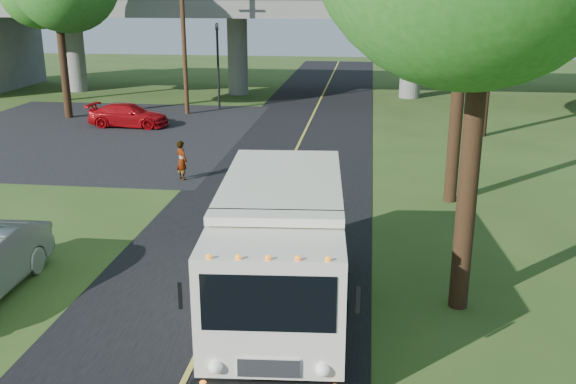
% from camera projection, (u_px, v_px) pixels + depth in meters
% --- Properties ---
extents(ground, '(120.00, 120.00, 0.00)m').
position_uv_depth(ground, '(218.00, 312.00, 14.73)').
color(ground, '#314D1B').
rests_on(ground, ground).
extents(road, '(7.00, 90.00, 0.02)m').
position_uv_depth(road, '(279.00, 186.00, 24.19)').
color(road, black).
rests_on(road, ground).
extents(parking_lot, '(16.00, 18.00, 0.01)m').
position_uv_depth(parking_lot, '(90.00, 134.00, 33.08)').
color(parking_lot, black).
rests_on(parking_lot, ground).
extents(lane_line, '(0.12, 90.00, 0.01)m').
position_uv_depth(lane_line, '(279.00, 185.00, 24.18)').
color(lane_line, gold).
rests_on(lane_line, road).
extents(overpass, '(54.00, 10.00, 7.30)m').
position_uv_depth(overpass, '(323.00, 29.00, 43.64)').
color(overpass, slate).
rests_on(overpass, ground).
extents(traffic_signal, '(0.18, 0.22, 5.20)m').
position_uv_depth(traffic_signal, '(218.00, 57.00, 39.09)').
color(traffic_signal, black).
rests_on(traffic_signal, ground).
extents(utility_pole, '(1.60, 0.26, 9.00)m').
position_uv_depth(utility_pole, '(184.00, 35.00, 36.96)').
color(utility_pole, '#472D19').
rests_on(utility_pole, ground).
extents(step_van, '(3.21, 7.44, 3.05)m').
position_uv_depth(step_van, '(281.00, 248.00, 14.09)').
color(step_van, silver).
rests_on(step_van, ground).
extents(red_sedan, '(4.36, 1.86, 1.25)m').
position_uv_depth(red_sedan, '(129.00, 115.00, 34.60)').
color(red_sedan, '#AE0A10').
rests_on(red_sedan, ground).
extents(pedestrian, '(0.67, 0.65, 1.55)m').
position_uv_depth(pedestrian, '(182.00, 160.00, 24.79)').
color(pedestrian, gray).
rests_on(pedestrian, ground).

